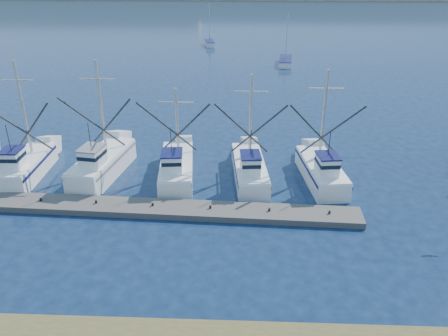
{
  "coord_description": "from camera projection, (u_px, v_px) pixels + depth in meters",
  "views": [
    {
      "loc": [
        -0.46,
        -19.11,
        15.73
      ],
      "look_at": [
        -1.57,
        8.0,
        2.75
      ],
      "focal_mm": 35.0,
      "sensor_mm": 36.0,
      "label": 1
    }
  ],
  "objects": [
    {
      "name": "trawler_fleet",
      "position": [
        143.0,
        167.0,
        34.34
      ],
      "size": [
        32.08,
        8.08,
        9.05
      ],
      "color": "white",
      "rests_on": "ground"
    },
    {
      "name": "sailboat_near",
      "position": [
        285.0,
        61.0,
        72.5
      ],
      "size": [
        2.65,
        7.04,
        8.1
      ],
      "rotation": [
        0.0,
        0.0,
        -0.1
      ],
      "color": "white",
      "rests_on": "ground"
    },
    {
      "name": "sailboat_far",
      "position": [
        210.0,
        43.0,
        88.2
      ],
      "size": [
        2.38,
        5.22,
        8.1
      ],
      "rotation": [
        0.0,
        0.0,
        0.17
      ],
      "color": "white",
      "rests_on": "ground"
    },
    {
      "name": "floating_dock",
      "position": [
        125.0,
        207.0,
        30.28
      ],
      "size": [
        32.48,
        3.63,
        0.43
      ],
      "primitive_type": "cube",
      "rotation": [
        0.0,
        0.0,
        -0.05
      ],
      "color": "#57534E",
      "rests_on": "ground"
    },
    {
      "name": "ground",
      "position": [
        246.0,
        276.0,
        24.0
      ],
      "size": [
        500.0,
        500.0,
        0.0
      ],
      "primitive_type": "plane",
      "color": "#0C1C38",
      "rests_on": "ground"
    }
  ]
}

